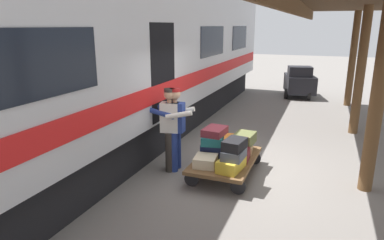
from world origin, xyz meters
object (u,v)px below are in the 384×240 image
(train_car, at_px, (103,64))
(baggage_tug, at_px, (300,82))
(suitcase_olive_duffel, at_px, (244,138))
(suitcase_cream_canvas, at_px, (206,161))
(suitcase_burgundy_valise, at_px, (215,131))
(suitcase_brown_leather, at_px, (236,145))
(suitcase_yellow_case, at_px, (231,164))
(suitcase_teal_softside, at_px, (213,139))
(porter_in_overalls, at_px, (174,126))
(suitcase_slate_roller, at_px, (234,154))
(luggage_cart, at_px, (225,161))
(suitcase_orange_carryall, at_px, (221,143))
(suitcase_maroon_trunk, at_px, (238,155))
(porter_by_door, at_px, (171,127))
(suitcase_tan_vintage, at_px, (244,148))
(suitcase_navy_fabric, at_px, (214,150))
(suitcase_black_hardshell, at_px, (235,145))

(train_car, bearing_deg, baggage_tug, -113.94)
(train_car, bearing_deg, suitcase_olive_duffel, -176.10)
(suitcase_cream_canvas, xyz_separation_m, suitcase_burgundy_valise, (-0.01, -0.50, 0.44))
(suitcase_brown_leather, relative_size, baggage_tug, 0.28)
(suitcase_yellow_case, relative_size, suitcase_cream_canvas, 1.40)
(suitcase_teal_softside, xyz_separation_m, suitcase_olive_duffel, (-0.52, -0.55, -0.09))
(suitcase_yellow_case, bearing_deg, porter_in_overalls, -16.23)
(suitcase_teal_softside, height_order, suitcase_slate_roller, suitcase_teal_softside)
(luggage_cart, relative_size, suitcase_cream_canvas, 4.09)
(suitcase_orange_carryall, xyz_separation_m, suitcase_maroon_trunk, (-0.50, 0.50, -0.02))
(suitcase_maroon_trunk, relative_size, baggage_tug, 0.24)
(suitcase_maroon_trunk, height_order, porter_by_door, porter_by_door)
(suitcase_tan_vintage, bearing_deg, suitcase_maroon_trunk, 90.00)
(suitcase_tan_vintage, distance_m, suitcase_yellow_case, 1.01)
(luggage_cart, relative_size, baggage_tug, 0.96)
(suitcase_maroon_trunk, height_order, suitcase_yellow_case, suitcase_yellow_case)
(suitcase_orange_carryall, distance_m, suitcase_tan_vintage, 0.50)
(porter_by_door, distance_m, baggage_tug, 8.98)
(suitcase_teal_softside, bearing_deg, porter_by_door, 9.15)
(suitcase_tan_vintage, distance_m, suitcase_navy_fabric, 0.71)
(suitcase_tan_vintage, bearing_deg, baggage_tug, -93.37)
(suitcase_navy_fabric, bearing_deg, train_car, -6.09)
(train_car, relative_size, luggage_cart, 10.32)
(suitcase_yellow_case, bearing_deg, suitcase_cream_canvas, 0.00)
(suitcase_navy_fabric, height_order, suitcase_slate_roller, suitcase_slate_roller)
(suitcase_maroon_trunk, relative_size, suitcase_teal_softside, 0.86)
(suitcase_tan_vintage, xyz_separation_m, suitcase_yellow_case, (0.00, 1.01, 0.02))
(suitcase_navy_fabric, bearing_deg, suitcase_maroon_trunk, 180.00)
(suitcase_slate_roller, distance_m, suitcase_black_hardshell, 0.18)
(suitcase_yellow_case, relative_size, porter_by_door, 0.37)
(suitcase_brown_leather, height_order, suitcase_burgundy_valise, suitcase_burgundy_valise)
(luggage_cart, relative_size, suitcase_maroon_trunk, 4.03)
(suitcase_brown_leather, bearing_deg, suitcase_navy_fabric, -0.55)
(suitcase_yellow_case, xyz_separation_m, porter_by_door, (1.35, -0.33, 0.47))
(suitcase_yellow_case, height_order, porter_in_overalls, porter_in_overalls)
(suitcase_orange_carryall, xyz_separation_m, suitcase_cream_canvas, (0.00, 1.01, -0.04))
(luggage_cart, xyz_separation_m, suitcase_black_hardshell, (-0.29, 0.49, 0.54))
(suitcase_navy_fabric, relative_size, suitcase_teal_softside, 0.89)
(suitcase_olive_duffel, bearing_deg, suitcase_teal_softside, 46.46)
(suitcase_navy_fabric, relative_size, suitcase_brown_leather, 0.88)
(suitcase_cream_canvas, bearing_deg, suitcase_tan_vintage, -116.13)
(suitcase_brown_leather, distance_m, suitcase_slate_roller, 0.49)
(train_car, relative_size, suitcase_black_hardshell, 38.39)
(suitcase_navy_fabric, bearing_deg, porter_in_overalls, 9.04)
(suitcase_burgundy_valise, bearing_deg, luggage_cart, -179.81)
(porter_in_overalls, height_order, porter_by_door, same)
(suitcase_teal_softside, xyz_separation_m, porter_in_overalls, (0.78, 0.09, 0.20))
(suitcase_maroon_trunk, xyz_separation_m, suitcase_navy_fabric, (0.50, 0.00, 0.04))
(porter_in_overalls, bearing_deg, suitcase_burgundy_valise, -171.17)
(luggage_cart, height_order, suitcase_brown_leather, suitcase_brown_leather)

